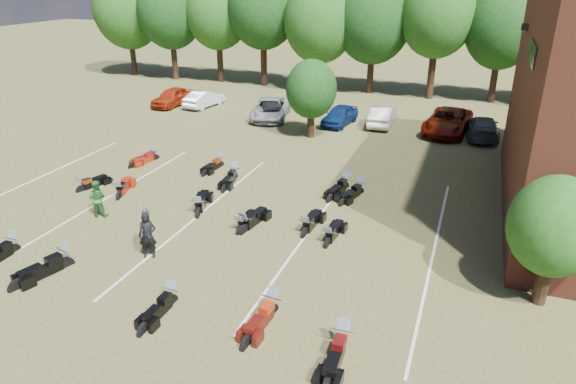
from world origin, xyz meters
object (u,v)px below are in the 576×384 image
at_px(person_green, 97,198).
at_px(motorcycle_14, 155,159).
at_px(car_4, 340,115).
at_px(car_0, 172,97).
at_px(person_black, 148,236).
at_px(motorcycle_3, 66,267).
at_px(person_grey, 148,231).
at_px(motorcycle_7, 120,198).

height_order(person_green, motorcycle_14, person_green).
bearing_deg(car_4, car_0, -175.03).
bearing_deg(person_black, car_0, 96.83).
distance_m(car_4, person_black, 20.00).
bearing_deg(motorcycle_3, person_grey, 57.96).
relative_size(person_black, person_green, 1.08).
height_order(person_black, person_green, person_black).
bearing_deg(motorcycle_3, motorcycle_14, 124.66).
relative_size(person_grey, motorcycle_7, 0.81).
bearing_deg(motorcycle_14, person_black, -42.44).
bearing_deg(person_grey, motorcycle_3, 90.28).
bearing_deg(motorcycle_14, car_0, 132.18).
height_order(car_4, motorcycle_7, car_4).
bearing_deg(person_black, motorcycle_3, -169.10).
xyz_separation_m(car_0, motorcycle_14, (5.84, -11.22, -0.70)).
bearing_deg(motorcycle_14, motorcycle_3, -57.40).
bearing_deg(car_4, person_grey, -88.72).
xyz_separation_m(car_0, motorcycle_7, (7.35, -16.41, -0.70)).
height_order(car_0, motorcycle_3, car_0).
xyz_separation_m(car_4, motorcycle_7, (-6.45, -15.79, -0.66)).
bearing_deg(car_4, motorcycle_7, -104.69).
xyz_separation_m(car_0, car_4, (13.80, -0.62, -0.04)).
bearing_deg(car_0, car_4, 1.28).
bearing_deg(person_grey, car_0, -10.96).
xyz_separation_m(motorcycle_3, motorcycle_14, (-3.55, 10.98, 0.00)).
relative_size(car_4, motorcycle_14, 1.92).
relative_size(motorcycle_7, motorcycle_14, 1.10).
distance_m(car_4, motorcycle_7, 17.07).
bearing_deg(car_4, motorcycle_3, -94.02).
relative_size(car_0, person_black, 2.29).
relative_size(car_4, person_grey, 2.14).
relative_size(car_0, person_grey, 2.26).
bearing_deg(car_0, person_black, -56.13).
bearing_deg(person_black, person_grey, 100.00).
height_order(person_black, person_grey, person_grey).
xyz_separation_m(person_grey, motorcycle_3, (-2.26, -1.98, -0.91)).
height_order(person_grey, motorcycle_3, person_grey).
distance_m(car_4, motorcycle_3, 22.03).
distance_m(person_grey, motorcycle_3, 3.15).
distance_m(person_black, person_grey, 0.37).
height_order(car_0, person_grey, person_grey).
bearing_deg(car_4, motorcycle_14, -119.38).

